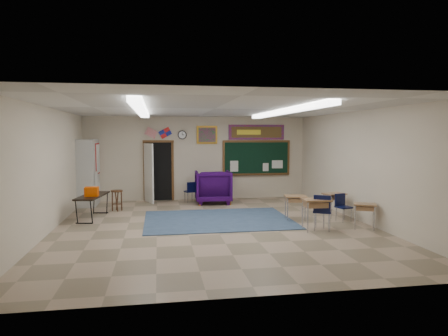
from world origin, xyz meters
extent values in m
plane|color=gray|center=(0.00, 0.00, 0.00)|extent=(9.00, 9.00, 0.00)
cube|color=beige|center=(0.00, 4.50, 1.50)|extent=(8.00, 0.04, 3.00)
cube|color=beige|center=(0.00, -4.50, 1.50)|extent=(8.00, 0.04, 3.00)
cube|color=beige|center=(-4.00, 0.00, 1.50)|extent=(0.04, 9.00, 3.00)
cube|color=beige|center=(4.00, 0.00, 1.50)|extent=(0.04, 9.00, 3.00)
cube|color=silver|center=(0.00, 0.00, 3.00)|extent=(8.00, 9.00, 0.04)
cube|color=#384C6A|center=(0.20, 0.80, 0.01)|extent=(4.00, 3.00, 0.02)
cube|color=black|center=(-1.40, 4.49, 1.05)|extent=(0.95, 0.04, 2.10)
cube|color=silver|center=(-1.75, 4.05, 1.03)|extent=(0.35, 0.86, 2.05)
cube|color=brown|center=(2.20, 4.47, 1.50)|extent=(2.55, 0.05, 1.30)
cube|color=black|center=(2.20, 4.46, 1.50)|extent=(2.40, 0.03, 1.15)
cube|color=brown|center=(2.20, 4.41, 0.90)|extent=(2.40, 0.12, 0.04)
cube|color=red|center=(2.20, 4.47, 2.45)|extent=(2.10, 0.04, 0.55)
cube|color=brown|center=(2.20, 4.46, 2.45)|extent=(1.90, 0.03, 0.40)
cube|color=#9B6D1E|center=(0.35, 4.47, 2.35)|extent=(0.75, 0.05, 0.65)
cube|color=#A51466|center=(0.35, 4.46, 2.35)|extent=(0.62, 0.03, 0.52)
cylinder|color=black|center=(-0.55, 4.47, 2.35)|extent=(0.32, 0.05, 0.32)
cylinder|color=white|center=(-0.55, 4.45, 2.35)|extent=(0.26, 0.02, 0.26)
cube|color=#A8A9A4|center=(-3.72, 3.85, 1.10)|extent=(0.55, 1.25, 2.20)
imported|color=#200535|center=(0.45, 3.59, 0.56)|extent=(1.26, 1.29, 1.13)
cube|color=#87603E|center=(2.29, 0.42, 0.67)|extent=(0.63, 0.51, 0.04)
cube|color=brown|center=(2.29, 0.42, 0.57)|extent=(0.54, 0.43, 0.11)
cube|color=#87603E|center=(3.53, 0.63, 0.67)|extent=(0.67, 0.56, 0.04)
cube|color=brown|center=(3.53, 0.63, 0.58)|extent=(0.58, 0.48, 0.12)
cube|color=#87603E|center=(2.38, -0.83, 0.77)|extent=(0.68, 0.52, 0.04)
cube|color=brown|center=(2.38, -0.83, 0.66)|extent=(0.59, 0.44, 0.13)
cube|color=#87603E|center=(3.65, -0.85, 0.62)|extent=(0.65, 0.59, 0.04)
cube|color=brown|center=(3.65, -0.85, 0.53)|extent=(0.56, 0.51, 0.11)
cube|color=black|center=(-3.25, 1.59, 0.64)|extent=(0.79, 1.67, 0.04)
cube|color=#E04803|center=(-3.23, 1.36, 0.79)|extent=(0.36, 0.27, 0.25)
cylinder|color=#492815|center=(-2.69, 2.63, 0.62)|extent=(0.36, 0.36, 0.04)
torus|color=#492815|center=(-2.69, 2.63, 0.21)|extent=(0.30, 0.30, 0.02)
camera|label=1|loc=(-1.41, -9.95, 2.33)|focal=32.00mm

